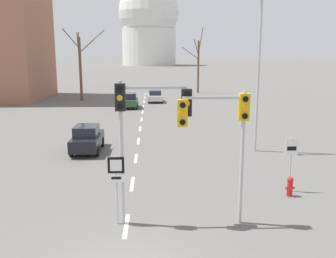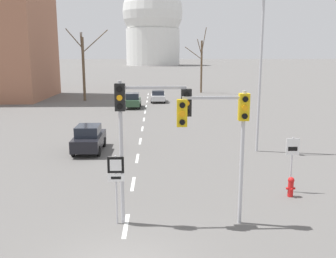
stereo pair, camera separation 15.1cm
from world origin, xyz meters
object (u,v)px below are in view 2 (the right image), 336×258
at_px(traffic_signal_centre_tall, 143,116).
at_px(sedan_mid_centre, 89,138).
at_px(speed_limit_sign, 292,155).
at_px(fire_hydrant, 291,186).
at_px(street_lamp_right, 255,57).
at_px(sedan_near_left, 158,96).
at_px(traffic_signal_near_right, 222,124).
at_px(sedan_near_right, 133,100).
at_px(route_sign_post, 116,178).

bearing_deg(traffic_signal_centre_tall, sedan_mid_centre, 110.17).
height_order(speed_limit_sign, sedan_mid_centre, speed_limit_sign).
relative_size(fire_hydrant, street_lamp_right, 0.09).
bearing_deg(sedan_near_left, speed_limit_sign, -79.81).
height_order(speed_limit_sign, fire_hydrant, speed_limit_sign).
distance_m(traffic_signal_near_right, speed_limit_sign, 5.31).
bearing_deg(sedan_mid_centre, traffic_signal_centre_tall, -69.83).
height_order(fire_hydrant, sedan_near_right, sedan_near_right).
height_order(traffic_signal_centre_tall, sedan_near_left, traffic_signal_centre_tall).
height_order(traffic_signal_centre_tall, sedan_mid_centre, traffic_signal_centre_tall).
relative_size(route_sign_post, speed_limit_sign, 1.03).
bearing_deg(sedan_near_left, traffic_signal_centre_tall, -91.27).
bearing_deg(route_sign_post, sedan_near_left, 87.09).
distance_m(speed_limit_sign, street_lamp_right, 8.38).
bearing_deg(traffic_signal_centre_tall, sedan_near_left, 88.73).
bearing_deg(speed_limit_sign, sedan_near_left, 100.19).
height_order(speed_limit_sign, street_lamp_right, street_lamp_right).
bearing_deg(speed_limit_sign, sedan_mid_centre, 144.07).
distance_m(street_lamp_right, sedan_near_right, 22.25).
height_order(street_lamp_right, sedan_near_right, street_lamp_right).
height_order(route_sign_post, street_lamp_right, street_lamp_right).
bearing_deg(street_lamp_right, speed_limit_sign, -90.15).
bearing_deg(route_sign_post, street_lamp_right, 53.45).
distance_m(traffic_signal_centre_tall, sedan_near_right, 30.23).
xyz_separation_m(street_lamp_right, sedan_near_left, (-5.81, 24.96, -5.20)).
bearing_deg(speed_limit_sign, fire_hydrant, -107.90).
xyz_separation_m(traffic_signal_centre_tall, sedan_near_right, (-2.18, 29.99, -3.18)).
distance_m(traffic_signal_centre_tall, route_sign_post, 2.46).
relative_size(traffic_signal_centre_tall, speed_limit_sign, 2.07).
height_order(traffic_signal_centre_tall, route_sign_post, traffic_signal_centre_tall).
distance_m(traffic_signal_near_right, sedan_near_left, 35.50).
relative_size(sedan_near_left, sedan_mid_centre, 0.97).
distance_m(traffic_signal_centre_tall, sedan_near_left, 35.30).
distance_m(traffic_signal_near_right, fire_hydrant, 5.50).
bearing_deg(sedan_mid_centre, fire_hydrant, -38.42).
height_order(fire_hydrant, sedan_near_left, sedan_near_left).
xyz_separation_m(traffic_signal_centre_tall, fire_hydrant, (6.38, 2.38, -3.55)).
bearing_deg(street_lamp_right, sedan_near_right, 113.86).
distance_m(traffic_signal_near_right, route_sign_post, 4.27).
bearing_deg(street_lamp_right, sedan_near_left, 103.09).
bearing_deg(traffic_signal_near_right, traffic_signal_centre_tall, 176.40).
xyz_separation_m(traffic_signal_near_right, sedan_near_right, (-4.95, 30.16, -2.91)).
bearing_deg(sedan_near_right, sedan_near_left, 60.17).
relative_size(route_sign_post, sedan_near_left, 0.69).
xyz_separation_m(street_lamp_right, sedan_mid_centre, (-10.44, 0.32, -5.11)).
height_order(sedan_near_left, sedan_mid_centre, sedan_mid_centre).
height_order(route_sign_post, sedan_mid_centre, route_sign_post).
xyz_separation_m(route_sign_post, sedan_near_right, (-1.17, 30.05, -0.93)).
relative_size(route_sign_post, sedan_near_right, 0.68).
distance_m(fire_hydrant, sedan_near_left, 33.24).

